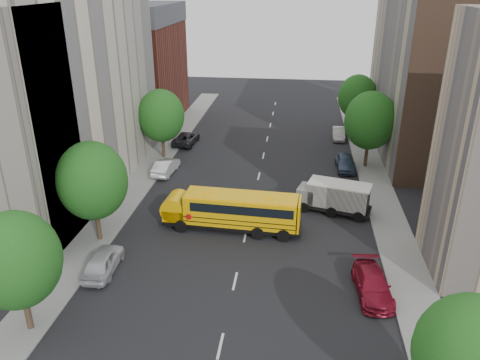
% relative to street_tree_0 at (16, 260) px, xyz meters
% --- Properties ---
extents(ground, '(120.00, 120.00, 0.00)m').
position_rel_street_tree_0_xyz_m(ground, '(11.00, 14.00, -4.64)').
color(ground, black).
rests_on(ground, ground).
extents(sidewalk_left, '(3.00, 80.00, 0.12)m').
position_rel_street_tree_0_xyz_m(sidewalk_left, '(-0.50, 19.00, -4.58)').
color(sidewalk_left, slate).
rests_on(sidewalk_left, ground).
extents(sidewalk_right, '(3.00, 80.00, 0.12)m').
position_rel_street_tree_0_xyz_m(sidewalk_right, '(22.50, 19.00, -4.58)').
color(sidewalk_right, slate).
rests_on(sidewalk_right, ground).
extents(lane_markings, '(0.15, 64.00, 0.01)m').
position_rel_street_tree_0_xyz_m(lane_markings, '(11.00, 24.00, -4.64)').
color(lane_markings, silver).
rests_on(lane_markings, ground).
extents(building_left_cream, '(10.00, 26.00, 20.00)m').
position_rel_street_tree_0_xyz_m(building_left_cream, '(-7.00, 20.00, 5.36)').
color(building_left_cream, beige).
rests_on(building_left_cream, ground).
extents(building_left_redbrick, '(10.00, 15.00, 13.00)m').
position_rel_street_tree_0_xyz_m(building_left_redbrick, '(-7.00, 42.00, 1.86)').
color(building_left_redbrick, maroon).
rests_on(building_left_redbrick, ground).
extents(building_right_far, '(10.00, 22.00, 18.00)m').
position_rel_street_tree_0_xyz_m(building_right_far, '(29.00, 34.00, 4.36)').
color(building_right_far, tan).
rests_on(building_right_far, ground).
extents(building_right_sidewall, '(10.10, 0.30, 18.00)m').
position_rel_street_tree_0_xyz_m(building_right_sidewall, '(29.00, 23.00, 4.36)').
color(building_right_sidewall, brown).
rests_on(building_right_sidewall, ground).
extents(street_tree_0, '(4.80, 4.80, 7.41)m').
position_rel_street_tree_0_xyz_m(street_tree_0, '(0.00, 0.00, 0.00)').
color(street_tree_0, '#38281C').
rests_on(street_tree_0, ground).
extents(street_tree_1, '(5.12, 5.12, 7.90)m').
position_rel_street_tree_0_xyz_m(street_tree_1, '(0.00, 10.00, 0.31)').
color(street_tree_1, '#38281C').
rests_on(street_tree_1, ground).
extents(street_tree_2, '(4.99, 4.99, 7.71)m').
position_rel_street_tree_0_xyz_m(street_tree_2, '(0.00, 28.00, 0.19)').
color(street_tree_2, '#38281C').
rests_on(street_tree_2, ground).
extents(street_tree_3, '(4.61, 4.61, 7.11)m').
position_rel_street_tree_0_xyz_m(street_tree_3, '(22.00, -4.00, -0.19)').
color(street_tree_3, '#38281C').
rests_on(street_tree_3, ground).
extents(street_tree_4, '(5.25, 5.25, 8.10)m').
position_rel_street_tree_0_xyz_m(street_tree_4, '(22.00, 28.00, 0.43)').
color(street_tree_4, '#38281C').
rests_on(street_tree_4, ground).
extents(street_tree_5, '(4.86, 4.86, 7.51)m').
position_rel_street_tree_0_xyz_m(street_tree_5, '(22.00, 40.00, 0.06)').
color(street_tree_5, '#38281C').
rests_on(street_tree_5, ground).
extents(school_bus, '(11.10, 3.22, 3.10)m').
position_rel_street_tree_0_xyz_m(school_bus, '(9.75, 13.00, -2.91)').
color(school_bus, black).
rests_on(school_bus, ground).
extents(safari_truck, '(6.74, 3.86, 2.73)m').
position_rel_street_tree_0_xyz_m(safari_truck, '(17.97, 16.98, -3.20)').
color(safari_truck, black).
rests_on(safari_truck, ground).
extents(parked_car_0, '(2.02, 4.65, 1.56)m').
position_rel_street_tree_0_xyz_m(parked_car_0, '(1.92, 6.03, -3.86)').
color(parked_car_0, silver).
rests_on(parked_car_0, ground).
extents(parked_car_1, '(1.93, 4.68, 1.51)m').
position_rel_street_tree_0_xyz_m(parked_car_1, '(1.47, 23.56, -3.89)').
color(parked_car_1, silver).
rests_on(parked_car_1, ground).
extents(parked_car_2, '(2.66, 5.28, 1.43)m').
position_rel_street_tree_0_xyz_m(parked_car_2, '(1.40, 32.92, -3.92)').
color(parked_car_2, black).
rests_on(parked_car_2, ground).
extents(parked_car_3, '(2.45, 5.15, 1.45)m').
position_rel_street_tree_0_xyz_m(parked_car_3, '(19.80, 5.74, -3.92)').
color(parked_car_3, maroon).
rests_on(parked_car_3, ground).
extents(parked_car_4, '(2.00, 4.62, 1.55)m').
position_rel_street_tree_0_xyz_m(parked_car_4, '(19.80, 26.93, -3.87)').
color(parked_car_4, '#36465F').
rests_on(parked_car_4, ground).
extents(parked_car_5, '(1.59, 4.25, 1.39)m').
position_rel_street_tree_0_xyz_m(parked_car_5, '(19.80, 37.24, -3.95)').
color(parked_car_5, '#9D9B97').
rests_on(parked_car_5, ground).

